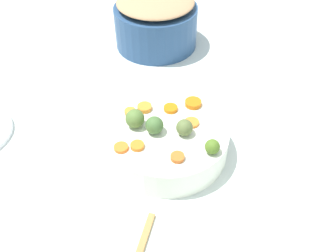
# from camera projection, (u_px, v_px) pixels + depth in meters

# --- Properties ---
(tabletop) EXTENTS (2.40, 2.40, 0.02)m
(tabletop) POSITION_uv_depth(u_px,v_px,m) (176.00, 159.00, 0.86)
(tabletop) COLOR silver
(tabletop) RESTS_ON ground
(serving_bowl_carrots) EXTENTS (0.28, 0.28, 0.07)m
(serving_bowl_carrots) POSITION_uv_depth(u_px,v_px,m) (168.00, 140.00, 0.84)
(serving_bowl_carrots) COLOR white
(serving_bowl_carrots) RESTS_ON tabletop
(metal_pot) EXTENTS (0.27, 0.27, 0.13)m
(metal_pot) POSITION_uv_depth(u_px,v_px,m) (156.00, 26.00, 1.17)
(metal_pot) COLOR #2A4D7A
(metal_pot) RESTS_ON tabletop
(stuffing_mound) EXTENTS (0.24, 0.24, 0.04)m
(stuffing_mound) POSITION_uv_depth(u_px,v_px,m) (155.00, 2.00, 1.12)
(stuffing_mound) COLOR tan
(stuffing_mound) RESTS_ON metal_pot
(carrot_slice_0) EXTENTS (0.04, 0.04, 0.01)m
(carrot_slice_0) POSITION_uv_depth(u_px,v_px,m) (171.00, 108.00, 0.86)
(carrot_slice_0) COLOR orange
(carrot_slice_0) RESTS_ON serving_bowl_carrots
(carrot_slice_1) EXTENTS (0.04, 0.04, 0.01)m
(carrot_slice_1) POSITION_uv_depth(u_px,v_px,m) (137.00, 146.00, 0.78)
(carrot_slice_1) COLOR orange
(carrot_slice_1) RESTS_ON serving_bowl_carrots
(carrot_slice_2) EXTENTS (0.06, 0.06, 0.01)m
(carrot_slice_2) POSITION_uv_depth(u_px,v_px,m) (193.00, 103.00, 0.88)
(carrot_slice_2) COLOR orange
(carrot_slice_2) RESTS_ON serving_bowl_carrots
(carrot_slice_3) EXTENTS (0.04, 0.04, 0.01)m
(carrot_slice_3) POSITION_uv_depth(u_px,v_px,m) (192.00, 123.00, 0.83)
(carrot_slice_3) COLOR orange
(carrot_slice_3) RESTS_ON serving_bowl_carrots
(carrot_slice_4) EXTENTS (0.04, 0.04, 0.01)m
(carrot_slice_4) POSITION_uv_depth(u_px,v_px,m) (177.00, 157.00, 0.75)
(carrot_slice_4) COLOR orange
(carrot_slice_4) RESTS_ON serving_bowl_carrots
(carrot_slice_5) EXTENTS (0.04, 0.04, 0.01)m
(carrot_slice_5) POSITION_uv_depth(u_px,v_px,m) (121.00, 148.00, 0.77)
(carrot_slice_5) COLOR orange
(carrot_slice_5) RESTS_ON serving_bowl_carrots
(carrot_slice_6) EXTENTS (0.03, 0.03, 0.01)m
(carrot_slice_6) POSITION_uv_depth(u_px,v_px,m) (130.00, 112.00, 0.85)
(carrot_slice_6) COLOR orange
(carrot_slice_6) RESTS_ON serving_bowl_carrots
(carrot_slice_7) EXTENTS (0.04, 0.04, 0.01)m
(carrot_slice_7) POSITION_uv_depth(u_px,v_px,m) (145.00, 107.00, 0.87)
(carrot_slice_7) COLOR orange
(carrot_slice_7) RESTS_ON serving_bowl_carrots
(brussels_sprout_0) EXTENTS (0.04, 0.04, 0.04)m
(brussels_sprout_0) POSITION_uv_depth(u_px,v_px,m) (154.00, 125.00, 0.80)
(brussels_sprout_0) COLOR #486D37
(brussels_sprout_0) RESTS_ON serving_bowl_carrots
(brussels_sprout_1) EXTENTS (0.04, 0.04, 0.04)m
(brussels_sprout_1) POSITION_uv_depth(u_px,v_px,m) (135.00, 119.00, 0.81)
(brussels_sprout_1) COLOR #587837
(brussels_sprout_1) RESTS_ON serving_bowl_carrots
(brussels_sprout_2) EXTENTS (0.04, 0.04, 0.04)m
(brussels_sprout_2) POSITION_uv_depth(u_px,v_px,m) (184.00, 127.00, 0.80)
(brussels_sprout_2) COLOR #5E703C
(brussels_sprout_2) RESTS_ON serving_bowl_carrots
(brussels_sprout_3) EXTENTS (0.03, 0.03, 0.03)m
(brussels_sprout_3) POSITION_uv_depth(u_px,v_px,m) (212.00, 147.00, 0.76)
(brussels_sprout_3) COLOR #527624
(brussels_sprout_3) RESTS_ON serving_bowl_carrots
(casserole_dish) EXTENTS (0.22, 0.22, 0.12)m
(casserole_dish) POSITION_uv_depth(u_px,v_px,m) (312.00, 245.00, 0.63)
(casserole_dish) COLOR white
(casserole_dish) RESTS_ON tabletop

